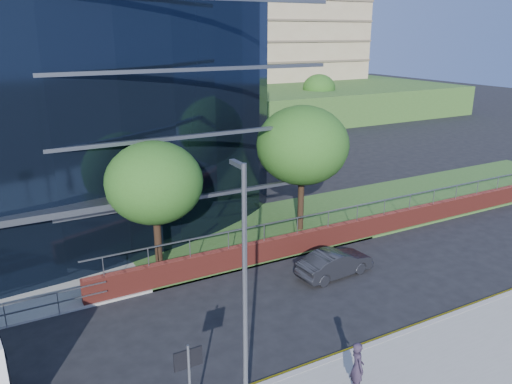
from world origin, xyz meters
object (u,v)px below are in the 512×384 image
street_sign (189,369)px  pedestrian (357,367)px  tree_dist_f (319,88)px  tree_dist_e (215,94)px  tree_far_c (154,183)px  parked_car (335,263)px  streetlight_east (244,294)px  tree_far_d (302,145)px

street_sign → pedestrian: size_ratio=1.56×
street_sign → tree_dist_f: 56.25m
tree_dist_e → tree_dist_f: bearing=7.1°
tree_far_c → parked_car: tree_far_c is taller
tree_dist_f → parked_car: 45.70m
street_sign → streetlight_east: bearing=-21.4°
street_sign → parked_car: (9.79, 5.97, -1.50)m
parked_car → tree_dist_f: bearing=-39.1°
streetlight_east → parked_car: (8.29, 6.56, -3.79)m
tree_dist_f → pedestrian: 54.05m
tree_far_d → tree_dist_f: size_ratio=1.23×
tree_dist_e → tree_dist_f: size_ratio=1.08×
tree_far_c → streetlight_east: bearing=-95.1°
street_sign → tree_far_d: 16.61m
tree_dist_e → pedestrian: size_ratio=3.64×
pedestrian → tree_far_c: bearing=29.7°
street_sign → tree_far_c: size_ratio=0.43×
street_sign → streetlight_east: (1.50, -0.59, 2.29)m
tree_dist_f → pedestrian: size_ratio=3.38×
tree_dist_e → streetlight_east: 45.85m
tree_far_d → pedestrian: size_ratio=4.16×
parked_car → tree_far_d: bearing=-21.7°
pedestrian → street_sign: bearing=94.4°
tree_far_c → pedestrian: (2.78, -11.70, -3.49)m
tree_dist_e → pedestrian: tree_dist_e is taller
tree_far_c → tree_dist_f: tree_far_c is taller
tree_far_c → tree_dist_f: size_ratio=1.08×
tree_dist_f → parked_car: size_ratio=1.54×
street_sign → tree_far_c: (2.50, 10.59, 2.39)m
streetlight_east → parked_car: 11.23m
tree_dist_e → parked_car: (-9.71, -35.61, -3.89)m
tree_dist_f → tree_far_d: bearing=-126.9°
tree_far_c → streetlight_east: size_ratio=0.81×
parked_car → street_sign: bearing=116.6°
tree_far_d → parked_car: (-1.71, -5.61, -4.54)m
tree_far_c → tree_far_d: size_ratio=0.87×
tree_far_c → tree_dist_f: bearing=45.0°
street_sign → tree_dist_e: size_ratio=0.43×
tree_far_c → streetlight_east: streetlight_east is taller
parked_car → tree_far_c: bearing=52.9°
tree_far_c → streetlight_east: (-1.00, -11.17, -0.10)m
tree_far_d → tree_dist_e: tree_far_d is taller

